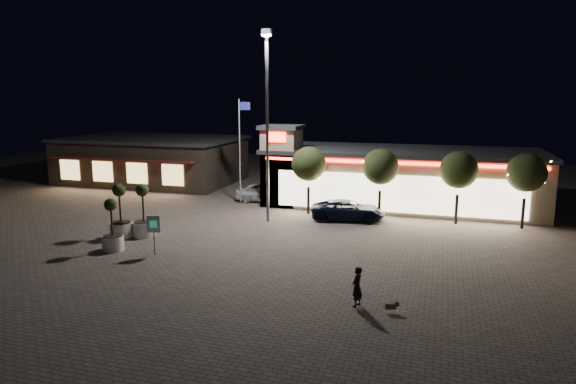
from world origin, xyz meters
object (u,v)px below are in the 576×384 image
(planter_mid, at_px, (113,234))
(valet_sign, at_px, (154,227))
(white_sedan, at_px, (263,193))
(pickup_truck, at_px, (348,210))
(planter_left, at_px, (121,221))
(pedestrian, at_px, (357,287))

(planter_mid, distance_m, valet_sign, 2.68)
(white_sedan, relative_size, planter_mid, 1.46)
(pickup_truck, height_order, valet_sign, valet_sign)
(white_sedan, bearing_deg, valet_sign, 168.48)
(pickup_truck, relative_size, planter_mid, 1.72)
(valet_sign, bearing_deg, planter_left, 147.00)
(pedestrian, height_order, valet_sign, valet_sign)
(white_sedan, xyz_separation_m, planter_left, (-4.54, -12.18, 0.28))
(planter_left, relative_size, valet_sign, 1.52)
(valet_sign, bearing_deg, pedestrian, -17.63)
(pickup_truck, bearing_deg, valet_sign, 131.69)
(white_sedan, xyz_separation_m, pedestrian, (10.51, -18.20, 0.11))
(planter_mid, bearing_deg, planter_left, 115.13)
(white_sedan, bearing_deg, pickup_truck, -126.51)
(planter_mid, xyz_separation_m, valet_sign, (2.61, -0.05, 0.60))
(planter_left, height_order, valet_sign, planter_left)
(planter_mid, bearing_deg, pedestrian, -14.69)
(planter_left, bearing_deg, white_sedan, 69.56)
(valet_sign, bearing_deg, pickup_truck, 51.41)
(pedestrian, bearing_deg, planter_mid, -85.66)
(white_sedan, bearing_deg, planter_left, 151.29)
(white_sedan, distance_m, planter_left, 13.01)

